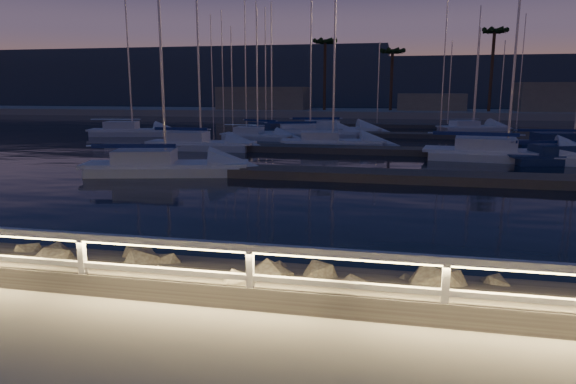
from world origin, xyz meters
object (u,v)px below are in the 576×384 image
guard_rail (187,256)px  sailboat_a (198,143)px  sailboat_f (330,142)px  sailboat_j (331,129)px  sailboat_b (162,165)px  sailboat_k (471,127)px  sailboat_n (270,130)px  sailboat_i (130,131)px  sailboat_l (570,143)px  sailboat_h (573,156)px  sailboat_g (308,133)px  sailboat_c (502,153)px  sailboat_e (256,135)px

guard_rail → sailboat_a: sailboat_a is taller
sailboat_f → sailboat_j: 11.00m
sailboat_b → sailboat_k: bearing=46.3°
sailboat_b → sailboat_n: size_ratio=1.13×
sailboat_i → sailboat_j: size_ratio=0.92×
sailboat_k → sailboat_n: (-18.75, -7.99, 0.01)m
sailboat_f → sailboat_l: (16.40, 2.45, -0.00)m
sailboat_k → sailboat_l: (4.55, -15.60, 0.03)m
sailboat_a → sailboat_h: 23.10m
sailboat_i → sailboat_b: bearing=-69.2°
sailboat_a → sailboat_b: 10.42m
guard_rail → sailboat_g: bearing=96.7°
sailboat_c → sailboat_e: sailboat_c is taller
sailboat_f → sailboat_n: bearing=114.9°
sailboat_e → sailboat_k: 23.04m
sailboat_a → sailboat_l: bearing=11.8°
sailboat_e → sailboat_n: sailboat_n is taller
sailboat_l → sailboat_b: bearing=-153.3°
sailboat_b → sailboat_e: 17.84m
sailboat_j → sailboat_k: bearing=12.7°
sailboat_i → sailboat_f: bearing=-28.8°
sailboat_a → sailboat_c: bearing=-5.5°
sailboat_j → sailboat_f: bearing=-98.7°
sailboat_h → sailboat_n: sailboat_h is taller
sailboat_c → sailboat_k: size_ratio=1.31×
sailboat_g → sailboat_l: sailboat_l is taller
sailboat_j → sailboat_b: bearing=-117.6°
sailboat_b → sailboat_f: sailboat_b is taller
sailboat_h → sailboat_f: bearing=148.6°
sailboat_c → sailboat_n: sailboat_c is taller
sailboat_i → sailboat_j: (17.40, 5.13, 0.00)m
sailboat_l → sailboat_n: bearing=153.8°
sailboat_a → sailboat_c: sailboat_c is taller
sailboat_g → sailboat_l: bearing=-30.4°
sailboat_a → sailboat_c: 19.41m
sailboat_b → sailboat_g: bearing=66.3°
sailboat_g → sailboat_a: bearing=-137.4°
sailboat_b → sailboat_e: size_ratio=1.27×
sailboat_b → sailboat_i: bearing=109.0°
sailboat_i → sailboat_n: size_ratio=1.12×
sailboat_h → sailboat_k: bearing=84.6°
sailboat_a → sailboat_j: 15.95m
sailboat_b → sailboat_f: 14.93m
sailboat_j → sailboat_n: (-5.56, -0.86, -0.06)m
sailboat_c → sailboat_k: (1.17, 22.79, -0.08)m
sailboat_f → sailboat_h: size_ratio=0.94×
sailboat_a → sailboat_l: size_ratio=0.88×
sailboat_e → sailboat_f: sailboat_f is taller
sailboat_k → sailboat_l: 16.25m
sailboat_n → sailboat_j: bearing=29.0°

